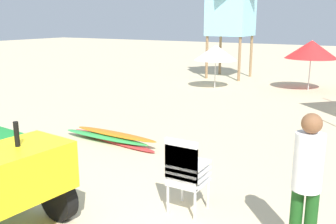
{
  "coord_description": "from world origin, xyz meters",
  "views": [
    {
      "loc": [
        3.31,
        -2.81,
        2.65
      ],
      "look_at": [
        -0.07,
        2.97,
        1.03
      ],
      "focal_mm": 41.15,
      "sensor_mm": 36.0,
      "label": 1
    }
  ],
  "objects_px": {
    "surfboard_pile": "(111,137)",
    "lifeguard_near_left": "(307,177)",
    "beach_umbrella_left": "(216,53)",
    "lifeguard_tower": "(231,10)",
    "stacked_plastic_chairs": "(185,170)",
    "beach_umbrella_mid": "(311,49)"
  },
  "relations": [
    {
      "from": "surfboard_pile",
      "to": "lifeguard_near_left",
      "type": "bearing_deg",
      "value": -26.02
    },
    {
      "from": "lifeguard_near_left",
      "to": "beach_umbrella_left",
      "type": "distance_m",
      "value": 11.08
    },
    {
      "from": "lifeguard_tower",
      "to": "surfboard_pile",
      "type": "bearing_deg",
      "value": -82.41
    },
    {
      "from": "stacked_plastic_chairs",
      "to": "lifeguard_near_left",
      "type": "relative_size",
      "value": 0.66
    },
    {
      "from": "lifeguard_near_left",
      "to": "lifeguard_tower",
      "type": "bearing_deg",
      "value": 114.99
    },
    {
      "from": "beach_umbrella_left",
      "to": "surfboard_pile",
      "type": "bearing_deg",
      "value": -84.01
    },
    {
      "from": "stacked_plastic_chairs",
      "to": "beach_umbrella_mid",
      "type": "relative_size",
      "value": 0.57
    },
    {
      "from": "lifeguard_tower",
      "to": "beach_umbrella_left",
      "type": "distance_m",
      "value": 3.48
    },
    {
      "from": "surfboard_pile",
      "to": "beach_umbrella_left",
      "type": "height_order",
      "value": "beach_umbrella_left"
    },
    {
      "from": "beach_umbrella_left",
      "to": "beach_umbrella_mid",
      "type": "height_order",
      "value": "beach_umbrella_mid"
    },
    {
      "from": "lifeguard_near_left",
      "to": "beach_umbrella_mid",
      "type": "bearing_deg",
      "value": 100.41
    },
    {
      "from": "stacked_plastic_chairs",
      "to": "beach_umbrella_left",
      "type": "relative_size",
      "value": 0.66
    },
    {
      "from": "lifeguard_tower",
      "to": "stacked_plastic_chairs",
      "type": "bearing_deg",
      "value": -70.97
    },
    {
      "from": "beach_umbrella_left",
      "to": "beach_umbrella_mid",
      "type": "bearing_deg",
      "value": 23.46
    },
    {
      "from": "stacked_plastic_chairs",
      "to": "surfboard_pile",
      "type": "bearing_deg",
      "value": 145.43
    },
    {
      "from": "beach_umbrella_left",
      "to": "beach_umbrella_mid",
      "type": "relative_size",
      "value": 0.87
    },
    {
      "from": "surfboard_pile",
      "to": "lifeguard_near_left",
      "type": "distance_m",
      "value": 5.11
    },
    {
      "from": "surfboard_pile",
      "to": "beach_umbrella_left",
      "type": "xyz_separation_m",
      "value": [
        -0.79,
        7.5,
        1.28
      ]
    },
    {
      "from": "surfboard_pile",
      "to": "beach_umbrella_mid",
      "type": "xyz_separation_m",
      "value": [
        2.48,
        8.92,
        1.44
      ]
    },
    {
      "from": "stacked_plastic_chairs",
      "to": "beach_umbrella_mid",
      "type": "distance_m",
      "value": 10.98
    },
    {
      "from": "lifeguard_near_left",
      "to": "beach_umbrella_left",
      "type": "relative_size",
      "value": 1.0
    },
    {
      "from": "surfboard_pile",
      "to": "lifeguard_near_left",
      "type": "height_order",
      "value": "lifeguard_near_left"
    }
  ]
}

